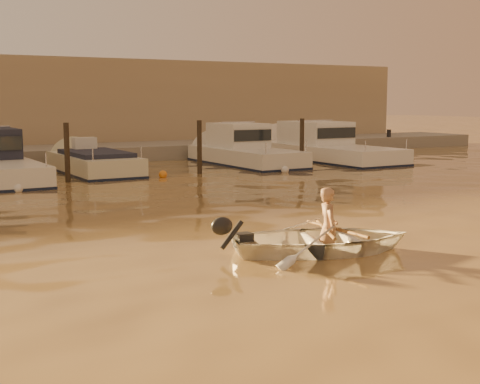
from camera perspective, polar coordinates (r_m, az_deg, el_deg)
ground_plane at (r=11.08m, az=6.83°, el=-6.64°), size 160.00×160.00×0.00m
dinghy at (r=12.33m, az=7.08°, el=-4.08°), size 3.90×3.32×0.69m
person at (r=12.32m, az=7.54°, el=-3.05°), size 0.51×0.63×1.49m
outboard_motor at (r=11.94m, az=0.22°, el=-4.14°), size 0.98×0.67×0.70m
oar_port at (r=12.38m, az=8.19°, el=-3.13°), size 0.32×2.09×0.13m
oar_starboard at (r=12.31m, az=7.31°, el=-3.18°), size 1.07×1.87×0.13m
moored_boat_3 at (r=25.91m, az=-12.36°, el=2.08°), size 2.18×6.24×0.95m
moored_boat_4 at (r=28.64m, az=0.48°, el=3.61°), size 2.36×7.23×1.75m
moored_boat_5 at (r=31.07m, az=7.34°, el=3.88°), size 2.79×9.16×1.75m
piling_2 at (r=23.28m, az=-14.54°, el=3.04°), size 0.18×0.18×2.20m
piling_3 at (r=25.10m, az=-3.48°, el=3.62°), size 0.18×0.18×2.20m
piling_4 at (r=27.54m, az=5.30°, el=3.98°), size 0.18×0.18×2.20m
fender_c at (r=21.27m, az=-18.41°, el=0.28°), size 0.30×0.30×0.30m
fender_d at (r=24.10m, az=-6.59°, el=1.49°), size 0.30×0.30×0.30m
fender_e at (r=25.60m, az=3.86°, el=1.90°), size 0.30×0.30×0.30m
quay at (r=30.84m, az=-18.07°, el=2.64°), size 52.00×4.00×1.00m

